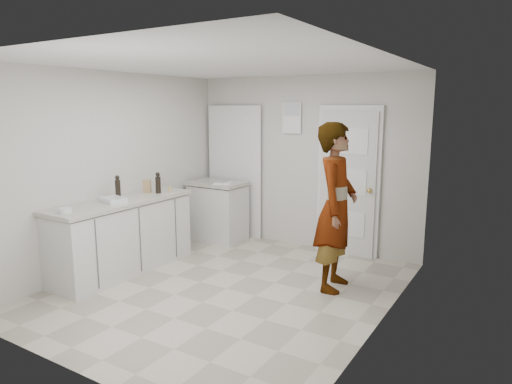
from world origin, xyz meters
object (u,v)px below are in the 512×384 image
Objects in this scene: oil_cruet_b at (118,188)px; oil_cruet_a at (158,183)px; person at (336,207)px; baking_dish at (113,200)px; spice_jar at (170,189)px; cake_mix_box at (147,186)px; egg_bowl at (65,210)px.

oil_cruet_a is at bearing 73.11° from oil_cruet_b.
person reaches higher than baking_dish.
spice_jar reaches higher than baking_dish.
person is 10.96× the size of cake_mix_box.
person is 13.59× the size of egg_bowl.
person is at bearing 34.87° from egg_bowl.
spice_jar is at bearing 85.90° from egg_bowl.
oil_cruet_b is at bearing 120.58° from baking_dish.
spice_jar is at bearing 24.26° from cake_mix_box.
cake_mix_box is at bearing 94.55° from egg_bowl.
cake_mix_box is 0.30m from spice_jar.
egg_bowl is (0.01, -0.67, 0.00)m from baking_dish.
oil_cruet_b is (-0.22, -0.70, 0.10)m from spice_jar.
baking_dish is (-2.45, -1.03, 0.00)m from person.
baking_dish is at bearing -94.89° from oil_cruet_a.
person is 2.66m from baking_dish.
oil_cruet_a is 2.03× the size of egg_bowl.
spice_jar is 0.89m from baking_dish.
cake_mix_box is 0.48× the size of baking_dish.
person reaches higher than oil_cruet_b.
person reaches higher than egg_bowl.
cake_mix_box is (-2.55, -0.36, 0.06)m from person.
oil_cruet_b is at bearing 100.63° from person.
cake_mix_box is 2.24× the size of spice_jar.
oil_cruet_b is 0.86m from egg_bowl.
oil_cruet_a is 0.56m from oil_cruet_b.
cake_mix_box is at bearing 90.11° from person.
baking_dish is (-0.06, -0.71, -0.11)m from oil_cruet_a.
egg_bowl is (-0.11, -1.55, -0.01)m from spice_jar.
spice_jar is 0.21× the size of baking_dish.
oil_cruet_a reaches higher than baking_dish.
cake_mix_box is 0.17m from oil_cruet_a.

